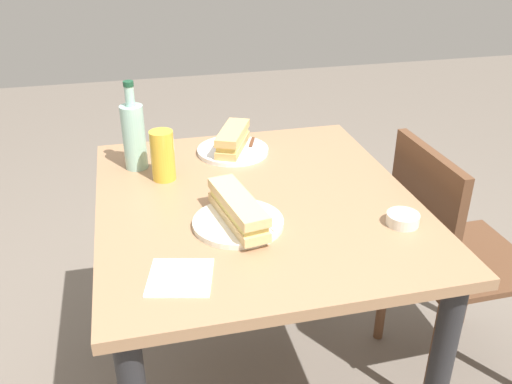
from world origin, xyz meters
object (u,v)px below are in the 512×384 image
object	(u,v)px
baguette_sandwich_far	(238,209)
beer_glass	(163,156)
plate_far	(238,223)
knife_near	(250,147)
water_bottle	(134,135)
dining_table	(256,237)
knife_far	(255,213)
chair_far	(444,252)
olive_bowl	(403,219)
baguette_sandwich_near	(234,139)
plate_near	(234,150)

from	to	relation	value
baguette_sandwich_far	beer_glass	bearing A→B (deg)	-153.25
plate_far	baguette_sandwich_far	size ratio (longest dim) A/B	0.88
knife_near	water_bottle	bearing A→B (deg)	-85.24
dining_table	knife_far	bearing A→B (deg)	-15.20
chair_far	plate_far	size ratio (longest dim) A/B	3.70
knife_far	olive_bowl	bearing A→B (deg)	72.80
baguette_sandwich_near	olive_bowl	size ratio (longest dim) A/B	2.62
dining_table	water_bottle	world-z (taller)	water_bottle
plate_far	water_bottle	world-z (taller)	water_bottle
plate_far	baguette_sandwich_near	bearing A→B (deg)	169.72
baguette_sandwich_near	beer_glass	size ratio (longest dim) A/B	1.45
knife_near	baguette_sandwich_far	distance (m)	0.47
beer_glass	olive_bowl	bearing A→B (deg)	54.44
plate_far	olive_bowl	distance (m)	0.42
baguette_sandwich_far	beer_glass	size ratio (longest dim) A/B	1.76
knife_near	olive_bowl	size ratio (longest dim) A/B	2.06
chair_far	knife_far	distance (m)	0.74
dining_table	plate_near	bearing A→B (deg)	179.18
plate_far	plate_near	bearing A→B (deg)	169.72
baguette_sandwich_near	plate_far	xyz separation A→B (m)	(0.46, -0.08, -0.04)
plate_near	dining_table	bearing A→B (deg)	-0.82
plate_far	baguette_sandwich_far	distance (m)	0.04
baguette_sandwich_near	beer_glass	xyz separation A→B (m)	(0.14, -0.24, 0.03)
dining_table	olive_bowl	xyz separation A→B (m)	(0.22, 0.33, 0.14)
chair_far	baguette_sandwich_near	world-z (taller)	chair_far
knife_near	plate_far	world-z (taller)	knife_near
plate_near	olive_bowl	bearing A→B (deg)	30.84
chair_far	knife_near	world-z (taller)	chair_far
knife_far	beer_glass	xyz separation A→B (m)	(-0.30, -0.21, 0.06)
plate_far	knife_far	size ratio (longest dim) A/B	1.34
plate_far	water_bottle	size ratio (longest dim) A/B	0.85
dining_table	water_bottle	size ratio (longest dim) A/B	3.56
plate_near	baguette_sandwich_near	bearing A→B (deg)	179.10
baguette_sandwich_far	knife_far	world-z (taller)	baguette_sandwich_far
water_bottle	plate_far	bearing A→B (deg)	29.42
plate_near	knife_far	world-z (taller)	knife_far
dining_table	baguette_sandwich_far	xyz separation A→B (m)	(0.13, -0.08, 0.18)
beer_glass	olive_bowl	xyz separation A→B (m)	(0.41, 0.57, -0.06)
water_bottle	beer_glass	distance (m)	0.13
dining_table	baguette_sandwich_near	world-z (taller)	baguette_sandwich_near
plate_near	water_bottle	distance (m)	0.34
beer_glass	olive_bowl	world-z (taller)	beer_glass
olive_bowl	beer_glass	bearing A→B (deg)	-125.56
water_bottle	beer_glass	bearing A→B (deg)	36.93
baguette_sandwich_near	knife_far	xyz separation A→B (m)	(0.44, -0.03, -0.03)
chair_far	beer_glass	distance (m)	0.96
baguette_sandwich_far	olive_bowl	distance (m)	0.42
knife_far	water_bottle	bearing A→B (deg)	-144.47
knife_far	baguette_sandwich_far	bearing A→B (deg)	-67.56
plate_far	knife_near	bearing A→B (deg)	163.21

